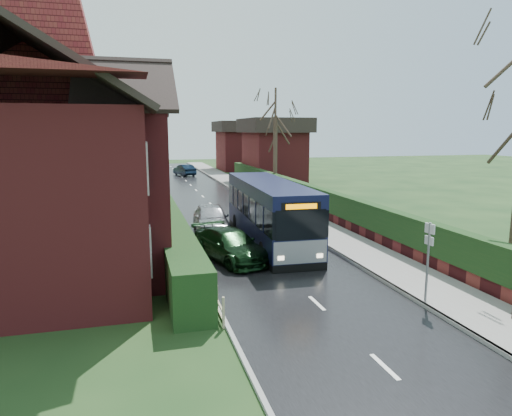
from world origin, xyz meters
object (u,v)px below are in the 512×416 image
object	(u,v)px
brick_house	(42,155)
bus	(269,213)
car_silver	(211,218)
bus_stop_sign	(428,251)
car_green	(230,245)

from	to	relation	value
brick_house	bus	bearing A→B (deg)	6.85
brick_house	car_silver	world-z (taller)	brick_house
car_silver	brick_house	bearing A→B (deg)	-146.44
bus	bus_stop_sign	bearing A→B (deg)	-72.69
car_green	bus_stop_sign	bearing A→B (deg)	-70.46
bus	bus_stop_sign	world-z (taller)	bus
car_green	bus_stop_sign	distance (m)	8.09
car_silver	car_green	distance (m)	5.44
bus	brick_house	bearing A→B (deg)	-170.97
bus_stop_sign	bus	bearing A→B (deg)	100.80
car_green	bus	bearing A→B (deg)	28.46
bus	car_green	distance (m)	3.53
brick_house	car_silver	bearing A→B (deg)	29.67
bus_stop_sign	car_green	bearing A→B (deg)	122.45
brick_house	car_silver	distance (m)	9.08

